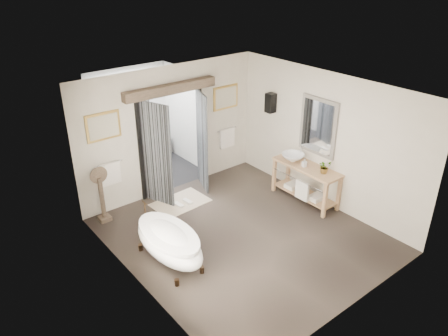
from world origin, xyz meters
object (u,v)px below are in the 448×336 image
(rug, at_px, (180,202))
(basin, at_px, (293,157))
(clawfoot_tub, at_px, (169,242))
(vanity, at_px, (305,181))

(rug, height_order, basin, basin)
(clawfoot_tub, height_order, vanity, clawfoot_tub)
(clawfoot_tub, bearing_deg, rug, 51.35)
(vanity, xyz_separation_m, rug, (-2.22, 1.64, -0.50))
(rug, bearing_deg, vanity, -36.43)
(rug, bearing_deg, clawfoot_tub, -128.65)
(clawfoot_tub, height_order, basin, basin)
(vanity, bearing_deg, basin, 95.44)
(rug, distance_m, basin, 2.69)
(clawfoot_tub, distance_m, vanity, 3.50)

